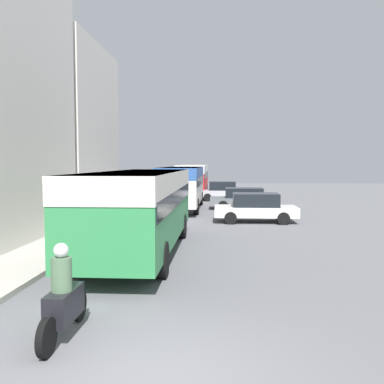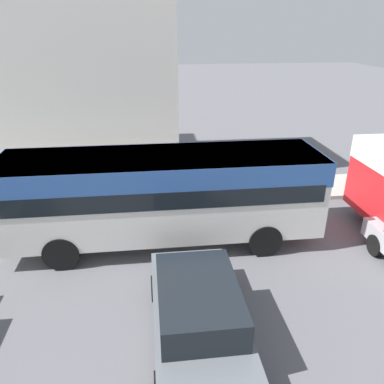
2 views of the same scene
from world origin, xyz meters
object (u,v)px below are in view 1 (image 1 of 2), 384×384
object	(u,v)px
bus_third_in_line	(193,176)
motorcycle_behind_lead	(63,300)
bus_lead	(140,200)
bus_following	(182,182)
car_distant	(256,207)
pedestrian_near_curb	(168,181)
car_crossing	(222,191)
car_far_curb	(244,198)

from	to	relation	value
bus_third_in_line	motorcycle_behind_lead	size ratio (longest dim) A/B	4.40
bus_lead	bus_following	xyz separation A→B (m)	(0.18, 13.93, -0.00)
motorcycle_behind_lead	car_distant	xyz separation A→B (m)	(4.64, 15.25, 0.11)
bus_following	motorcycle_behind_lead	size ratio (longest dim) A/B	4.18
bus_third_in_line	motorcycle_behind_lead	distance (m)	32.51
motorcycle_behind_lead	pedestrian_near_curb	size ratio (longest dim) A/B	1.31
car_crossing	car_distant	distance (m)	12.92
bus_third_in_line	car_crossing	size ratio (longest dim) A/B	2.53
bus_third_in_line	motorcycle_behind_lead	world-z (taller)	bus_third_in_line
car_crossing	car_distant	xyz separation A→B (m)	(1.68, -12.81, -0.01)
bus_lead	bus_following	bearing A→B (deg)	89.24
bus_third_in_line	bus_lead	bearing A→B (deg)	-90.41
bus_third_in_line	car_far_curb	size ratio (longest dim) A/B	2.17
car_far_curb	pedestrian_near_curb	distance (m)	20.16
bus_lead	motorcycle_behind_lead	size ratio (longest dim) A/B	4.49
bus_lead	car_far_curb	world-z (taller)	bus_lead
motorcycle_behind_lead	car_far_curb	world-z (taller)	motorcycle_behind_lead
motorcycle_behind_lead	car_far_curb	xyz separation A→B (m)	(4.38, 21.60, 0.07)
car_crossing	car_far_curb	xyz separation A→B (m)	(1.42, -6.45, -0.05)
bus_third_in_line	bus_following	bearing A→B (deg)	-89.99
motorcycle_behind_lead	car_distant	distance (m)	15.94
bus_lead	pedestrian_near_curb	distance (m)	33.33
bus_lead	motorcycle_behind_lead	world-z (taller)	bus_lead
bus_following	car_distant	size ratio (longest dim) A/B	2.18
car_crossing	car_far_curb	bearing A→B (deg)	12.43
motorcycle_behind_lead	car_crossing	size ratio (longest dim) A/B	0.58
bus_third_in_line	pedestrian_near_curb	size ratio (longest dim) A/B	5.76
bus_following	motorcycle_behind_lead	xyz separation A→B (m)	(-0.23, -21.09, -1.17)
car_crossing	bus_following	bearing A→B (deg)	-21.36
pedestrian_near_curb	car_distant	bearing A→B (deg)	-72.88
pedestrian_near_curb	bus_lead	bearing A→B (deg)	-84.61
car_crossing	car_distant	bearing A→B (deg)	7.49
bus_lead	bus_following	world-z (taller)	same
bus_lead	bus_third_in_line	distance (m)	25.34
car_far_curb	car_crossing	bearing A→B (deg)	12.43
bus_lead	car_crossing	world-z (taller)	bus_lead
bus_lead	bus_following	size ratio (longest dim) A/B	1.07
bus_lead	car_far_curb	size ratio (longest dim) A/B	2.21
bus_following	car_far_curb	distance (m)	4.32
bus_lead	car_distant	world-z (taller)	bus_lead
bus_lead	motorcycle_behind_lead	xyz separation A→B (m)	(-0.05, -7.15, -1.17)
bus_third_in_line	car_far_curb	bearing A→B (deg)	-69.13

